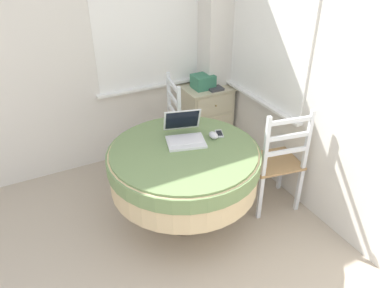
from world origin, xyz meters
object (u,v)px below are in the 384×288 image
(computer_mouse, at_px, (213,135))
(cell_phone, at_px, (219,134))
(dining_chair_near_back_window, at_px, (163,131))
(dining_chair_near_right_window, at_px, (276,162))
(corner_cabinet, at_px, (206,117))
(laptop, at_px, (185,134))
(storage_box, at_px, (203,81))
(round_dining_table, at_px, (184,165))
(book_on_cabinet, at_px, (213,87))

(computer_mouse, relative_size, cell_phone, 0.74)
(computer_mouse, relative_size, dining_chair_near_back_window, 0.10)
(dining_chair_near_right_window, bearing_deg, corner_cabinet, 90.73)
(laptop, distance_m, storage_box, 1.13)
(dining_chair_near_back_window, bearing_deg, cell_phone, -74.80)
(round_dining_table, height_order, dining_chair_near_back_window, dining_chair_near_back_window)
(cell_phone, distance_m, corner_cabinet, 1.13)
(computer_mouse, distance_m, storage_box, 1.10)
(cell_phone, xyz_separation_m, dining_chair_near_right_window, (0.44, -0.24, -0.28))
(computer_mouse, bearing_deg, cell_phone, 23.17)
(dining_chair_near_back_window, bearing_deg, book_on_cabinet, 13.95)
(dining_chair_near_back_window, bearing_deg, round_dining_table, -101.66)
(storage_box, bearing_deg, laptop, -126.54)
(storage_box, height_order, book_on_cabinet, storage_box)
(storage_box, bearing_deg, corner_cabinet, 2.04)
(cell_phone, relative_size, book_on_cabinet, 0.66)
(computer_mouse, height_order, storage_box, storage_box)
(computer_mouse, bearing_deg, storage_box, 65.44)
(laptop, height_order, cell_phone, laptop)
(round_dining_table, xyz_separation_m, book_on_cabinet, (0.84, 0.98, 0.15))
(book_on_cabinet, bearing_deg, dining_chair_near_back_window, -166.05)
(computer_mouse, height_order, cell_phone, computer_mouse)
(laptop, distance_m, dining_chair_near_right_window, 0.86)
(corner_cabinet, xyz_separation_m, book_on_cabinet, (0.04, -0.07, 0.38))
(computer_mouse, height_order, dining_chair_near_right_window, dining_chair_near_right_window)
(cell_phone, xyz_separation_m, dining_chair_near_back_window, (-0.20, 0.74, -0.28))
(dining_chair_near_back_window, bearing_deg, corner_cabinet, 20.41)
(dining_chair_near_back_window, height_order, corner_cabinet, dining_chair_near_back_window)
(computer_mouse, distance_m, cell_phone, 0.08)
(computer_mouse, distance_m, dining_chair_near_right_window, 0.64)
(dining_chair_near_back_window, relative_size, corner_cabinet, 1.37)
(round_dining_table, relative_size, dining_chair_near_right_window, 1.21)
(computer_mouse, relative_size, corner_cabinet, 0.14)
(dining_chair_near_back_window, distance_m, dining_chair_near_right_window, 1.17)
(corner_cabinet, height_order, book_on_cabinet, book_on_cabinet)
(laptop, bearing_deg, cell_phone, -11.10)
(round_dining_table, bearing_deg, storage_box, 54.37)
(cell_phone, bearing_deg, round_dining_table, -168.21)
(computer_mouse, xyz_separation_m, storage_box, (0.46, 1.00, 0.03))
(storage_box, bearing_deg, dining_chair_near_right_window, -87.01)
(computer_mouse, xyz_separation_m, dining_chair_near_right_window, (0.52, -0.21, -0.30))
(round_dining_table, xyz_separation_m, corner_cabinet, (0.80, 1.05, -0.23))
(storage_box, bearing_deg, dining_chair_near_back_window, -158.21)
(dining_chair_near_right_window, relative_size, book_on_cabinet, 4.86)
(computer_mouse, xyz_separation_m, dining_chair_near_back_window, (-0.12, 0.77, -0.30))
(round_dining_table, height_order, storage_box, storage_box)
(corner_cabinet, distance_m, storage_box, 0.44)
(dining_chair_near_right_window, height_order, book_on_cabinet, dining_chair_near_right_window)
(book_on_cabinet, bearing_deg, corner_cabinet, 122.94)
(dining_chair_near_right_window, bearing_deg, computer_mouse, 157.93)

